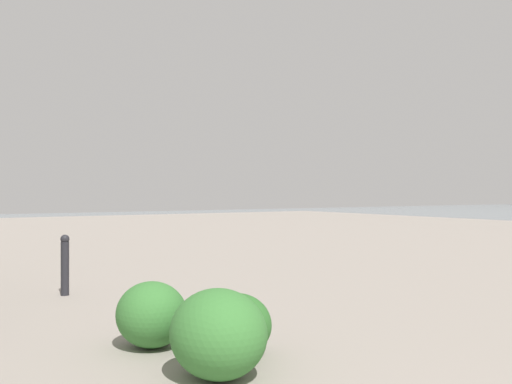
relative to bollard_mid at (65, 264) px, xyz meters
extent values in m
cylinder|color=#232328|center=(0.00, 0.00, -0.07)|extent=(0.12, 0.12, 0.79)
sphere|color=#232328|center=(0.00, 0.00, 0.37)|extent=(0.13, 0.13, 0.13)
ellipsoid|color=#387533|center=(-3.32, -0.02, -0.14)|extent=(0.76, 0.69, 0.65)
ellipsoid|color=#2D6628|center=(-4.01, -0.60, -0.18)|extent=(0.68, 0.61, 0.58)
ellipsoid|color=#387533|center=(-4.50, -0.12, -0.10)|extent=(0.87, 0.78, 0.74)
camera|label=1|loc=(-8.58, 2.11, 1.07)|focal=39.80mm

